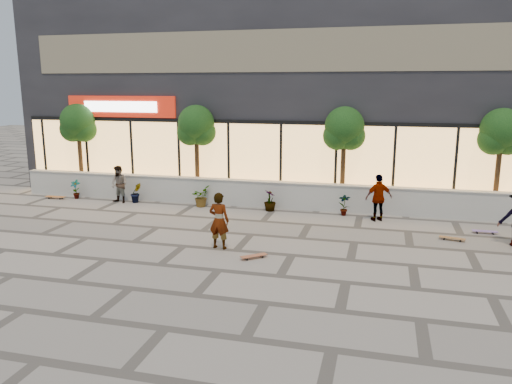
% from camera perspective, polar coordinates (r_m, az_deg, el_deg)
% --- Properties ---
extents(ground, '(80.00, 80.00, 0.00)m').
position_cam_1_polar(ground, '(13.09, -4.35, -8.91)').
color(ground, gray).
rests_on(ground, ground).
extents(planter_wall, '(22.00, 0.42, 1.04)m').
position_cam_1_polar(planter_wall, '(19.43, 2.25, -0.29)').
color(planter_wall, '#B9B8B0').
rests_on(planter_wall, ground).
extents(retail_building, '(24.00, 9.17, 8.50)m').
position_cam_1_polar(retail_building, '(24.38, 5.10, 11.01)').
color(retail_building, black).
rests_on(retail_building, ground).
extents(shrub_a, '(0.43, 0.29, 0.81)m').
position_cam_1_polar(shrub_a, '(22.33, -19.92, 0.30)').
color(shrub_a, '#113712').
rests_on(shrub_a, ground).
extents(shrub_b, '(0.57, 0.57, 0.81)m').
position_cam_1_polar(shrub_b, '(20.89, -13.55, -0.08)').
color(shrub_b, '#113712').
rests_on(shrub_b, ground).
extents(shrub_c, '(0.68, 0.77, 0.81)m').
position_cam_1_polar(shrub_c, '(19.75, -6.35, -0.51)').
color(shrub_c, '#113712').
rests_on(shrub_c, ground).
extents(shrub_d, '(0.64, 0.64, 0.81)m').
position_cam_1_polar(shrub_d, '(18.95, 1.60, -0.97)').
color(shrub_d, '#113712').
rests_on(shrub_d, ground).
extents(shrub_e, '(0.46, 0.35, 0.81)m').
position_cam_1_polar(shrub_e, '(18.55, 10.06, -1.44)').
color(shrub_e, '#113712').
rests_on(shrub_e, ground).
extents(tree_west, '(1.60, 1.50, 3.92)m').
position_cam_1_polar(tree_west, '(23.29, -19.67, 7.20)').
color(tree_west, '#4B2F1B').
rests_on(tree_west, ground).
extents(tree_midwest, '(1.60, 1.50, 3.92)m').
position_cam_1_polar(tree_midwest, '(20.73, -6.85, 7.30)').
color(tree_midwest, '#4B2F1B').
rests_on(tree_midwest, ground).
extents(tree_mideast, '(1.60, 1.50, 3.92)m').
position_cam_1_polar(tree_mideast, '(19.39, 10.05, 6.87)').
color(tree_mideast, '#4B2F1B').
rests_on(tree_mideast, ground).
extents(tree_east, '(1.60, 1.50, 3.92)m').
position_cam_1_polar(tree_east, '(19.75, 26.25, 5.91)').
color(tree_east, '#4B2F1B').
rests_on(tree_east, ground).
extents(skater_center, '(0.64, 0.45, 1.68)m').
position_cam_1_polar(skater_center, '(14.54, -4.25, -3.28)').
color(skater_center, white).
rests_on(skater_center, ground).
extents(skater_left, '(0.85, 0.73, 1.52)m').
position_cam_1_polar(skater_left, '(20.93, -15.37, 0.84)').
color(skater_left, tan).
rests_on(skater_left, ground).
extents(skater_right_near, '(1.06, 0.79, 1.67)m').
position_cam_1_polar(skater_right_near, '(17.98, 13.85, -0.64)').
color(skater_right_near, silver).
rests_on(skater_right_near, ground).
extents(skateboard_center, '(0.71, 0.64, 0.09)m').
position_cam_1_polar(skateboard_center, '(13.87, -0.25, -7.31)').
color(skateboard_center, brown).
rests_on(skateboard_center, ground).
extents(skateboard_left, '(0.87, 0.24, 0.10)m').
position_cam_1_polar(skateboard_left, '(22.66, -21.95, -0.51)').
color(skateboard_left, orange).
rests_on(skateboard_left, ground).
extents(skateboard_right_near, '(0.79, 0.37, 0.09)m').
position_cam_1_polar(skateboard_right_near, '(16.58, 21.52, -4.92)').
color(skateboard_right_near, brown).
rests_on(skateboard_right_near, ground).
extents(skateboard_right_far, '(0.77, 0.20, 0.09)m').
position_cam_1_polar(skateboard_right_far, '(17.74, 24.70, -4.10)').
color(skateboard_right_far, '#7457A0').
rests_on(skateboard_right_far, ground).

